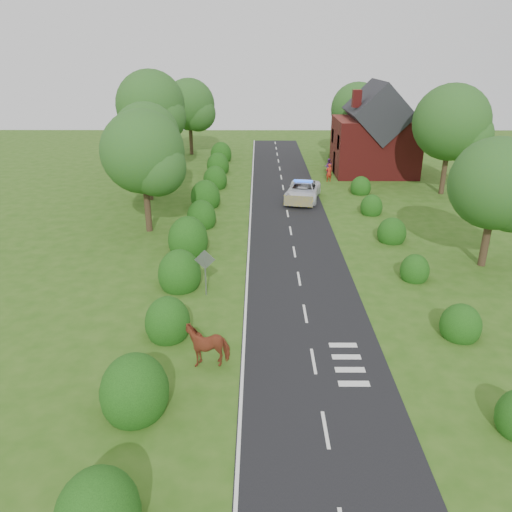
{
  "coord_description": "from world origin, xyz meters",
  "views": [
    {
      "loc": [
        -2.27,
        -21.29,
        11.85
      ],
      "look_at": [
        -2.41,
        4.2,
        1.3
      ],
      "focal_mm": 35.0,
      "sensor_mm": 36.0,
      "label": 1
    }
  ],
  "objects_px": {
    "police_van": "(303,191)",
    "pedestrian_red": "(329,173)",
    "road_sign": "(205,266)",
    "pedestrian_purple": "(328,167)",
    "cow": "(208,346)"
  },
  "relations": [
    {
      "from": "road_sign",
      "to": "pedestrian_purple",
      "type": "relative_size",
      "value": 1.54
    },
    {
      "from": "road_sign",
      "to": "police_van",
      "type": "bearing_deg",
      "value": 70.06
    },
    {
      "from": "road_sign",
      "to": "cow",
      "type": "bearing_deg",
      "value": -83.51
    },
    {
      "from": "road_sign",
      "to": "pedestrian_purple",
      "type": "distance_m",
      "value": 29.05
    },
    {
      "from": "police_van",
      "to": "pedestrian_red",
      "type": "xyz_separation_m",
      "value": [
        3.06,
        6.56,
        0.07
      ]
    },
    {
      "from": "pedestrian_red",
      "to": "pedestrian_purple",
      "type": "height_order",
      "value": "pedestrian_red"
    },
    {
      "from": "road_sign",
      "to": "pedestrian_red",
      "type": "height_order",
      "value": "road_sign"
    },
    {
      "from": "pedestrian_purple",
      "to": "cow",
      "type": "bearing_deg",
      "value": 82.97
    },
    {
      "from": "road_sign",
      "to": "cow",
      "type": "distance_m",
      "value": 6.09
    },
    {
      "from": "road_sign",
      "to": "pedestrian_purple",
      "type": "height_order",
      "value": "road_sign"
    },
    {
      "from": "police_van",
      "to": "pedestrian_purple",
      "type": "xyz_separation_m",
      "value": [
        3.38,
        9.46,
        0.03
      ]
    },
    {
      "from": "police_van",
      "to": "pedestrian_red",
      "type": "bearing_deg",
      "value": 76.66
    },
    {
      "from": "pedestrian_red",
      "to": "pedestrian_purple",
      "type": "xyz_separation_m",
      "value": [
        0.33,
        2.91,
        -0.04
      ]
    },
    {
      "from": "cow",
      "to": "police_van",
      "type": "bearing_deg",
      "value": 157.13
    },
    {
      "from": "cow",
      "to": "pedestrian_red",
      "type": "bearing_deg",
      "value": 154.55
    }
  ]
}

